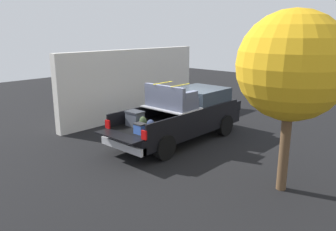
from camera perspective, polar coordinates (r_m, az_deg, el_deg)
The scene contains 5 objects.
ground_plane at distance 12.64m, azimuth 1.84°, elevation -4.33°, with size 40.00×40.00×0.00m, color black.
pickup_truck at distance 12.63m, azimuth 2.93°, elevation 0.20°, with size 6.05×2.06×2.23m.
building_facade at distance 15.89m, azimuth -6.06°, elevation 5.45°, with size 8.03×0.36×3.22m, color silver.
tree_background at distance 8.58m, azimuth 20.51°, elevation 7.89°, with size 2.68×2.68×4.57m.
trash_can at distance 17.23m, azimuth 3.05°, elevation 2.45°, with size 0.60×0.60×0.98m.
Camera 1 is at (-9.11, -7.77, 4.06)m, focal length 35.51 mm.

